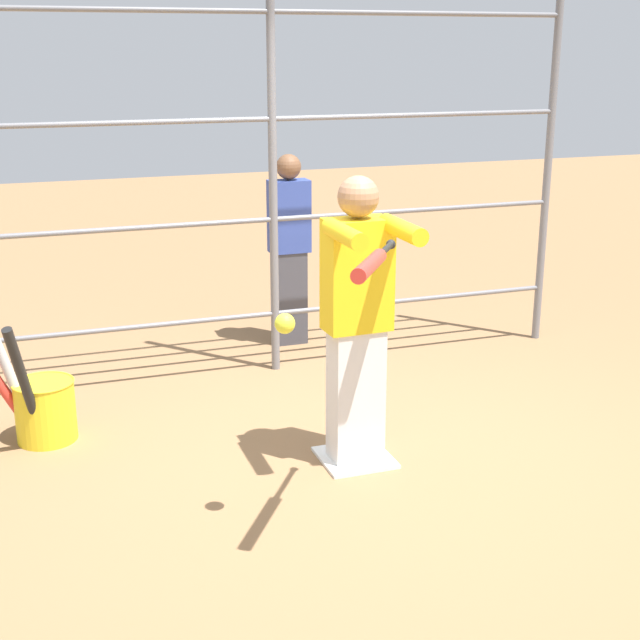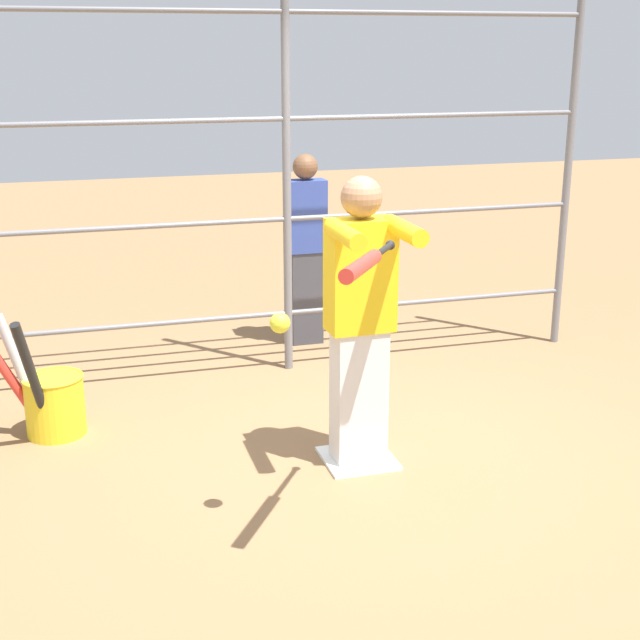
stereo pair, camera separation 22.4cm
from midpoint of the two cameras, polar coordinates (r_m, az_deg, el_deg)
name	(u,v)px [view 1 (the left image)]	position (r m, az deg, el deg)	size (l,w,h in m)	color
ground_plane	(355,459)	(5.19, 1.00, -8.91)	(24.00, 24.00, 0.00)	olive
home_plate	(355,458)	(5.19, 1.00, -8.81)	(0.40, 0.40, 0.02)	white
fence_backstop	(273,170)	(6.25, -4.08, 9.56)	(4.48, 0.06, 2.92)	slate
batter	(358,314)	(4.86, 1.12, 0.41)	(0.42, 0.55, 1.63)	silver
baseball_bat_swinging	(372,262)	(3.84, 1.71, 3.69)	(0.52, 0.78, 0.11)	black
softball_in_flight	(285,324)	(4.09, -3.84, -0.24)	(0.10, 0.10, 0.10)	yellow
bat_bucket	(40,406)	(5.62, -18.58, -5.24)	(0.66, 0.55, 0.83)	yellow
bystander_behind_fence	(289,247)	(6.96, -2.90, 4.67)	(0.31, 0.19, 1.50)	#3F3F47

